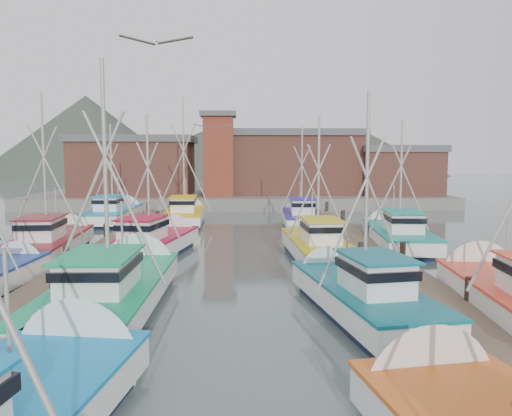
{
  "coord_description": "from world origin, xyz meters",
  "views": [
    {
      "loc": [
        0.2,
        -18.37,
        5.31
      ],
      "look_at": [
        1.02,
        7.53,
        2.6
      ],
      "focal_mm": 35.0,
      "sensor_mm": 36.0,
      "label": 1
    }
  ],
  "objects_px": {
    "lookout_tower": "(219,154)",
    "boat_4": "(115,288)",
    "boat_8": "(154,243)",
    "boat_12": "(185,214)"
  },
  "relations": [
    {
      "from": "lookout_tower",
      "to": "boat_4",
      "type": "bearing_deg",
      "value": -93.69
    },
    {
      "from": "boat_8",
      "to": "lookout_tower",
      "type": "bearing_deg",
      "value": 95.63
    },
    {
      "from": "lookout_tower",
      "to": "boat_12",
      "type": "xyz_separation_m",
      "value": [
        -2.17,
        -11.96,
        -4.86
      ]
    },
    {
      "from": "boat_8",
      "to": "boat_12",
      "type": "bearing_deg",
      "value": 100.13
    },
    {
      "from": "boat_4",
      "to": "boat_8",
      "type": "height_order",
      "value": "boat_4"
    },
    {
      "from": "boat_8",
      "to": "boat_12",
      "type": "xyz_separation_m",
      "value": [
        0.22,
        13.01,
        0.01
      ]
    },
    {
      "from": "lookout_tower",
      "to": "boat_12",
      "type": "bearing_deg",
      "value": -100.29
    },
    {
      "from": "boat_12",
      "to": "boat_4",
      "type": "bearing_deg",
      "value": -91.97
    },
    {
      "from": "lookout_tower",
      "to": "boat_4",
      "type": "distance_m",
      "value": 34.51
    },
    {
      "from": "boat_4",
      "to": "boat_12",
      "type": "distance_m",
      "value": 22.13
    }
  ]
}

